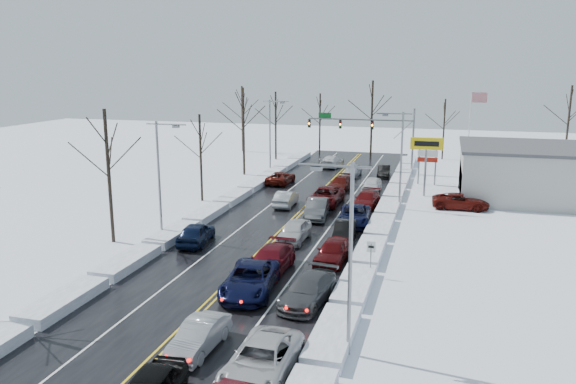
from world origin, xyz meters
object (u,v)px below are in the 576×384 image
(traffic_signal_mast, at_px, (372,128))
(tires_plus_sign, at_px, (426,148))
(flagpole, at_px, (471,126))
(dealership_building, at_px, (567,174))
(oncoming_car_0, at_px, (286,206))

(traffic_signal_mast, relative_size, tires_plus_sign, 2.21)
(tires_plus_sign, relative_size, flagpole, 0.60)
(tires_plus_sign, relative_size, dealership_building, 0.29)
(flagpole, bearing_deg, oncoming_car_0, -128.07)
(traffic_signal_mast, distance_m, oncoming_car_0, 21.27)
(traffic_signal_mast, distance_m, flagpole, 11.90)
(dealership_building, xyz_separation_m, oncoming_car_0, (-25.92, -9.85, -2.66))
(oncoming_car_0, bearing_deg, flagpole, -130.16)
(tires_plus_sign, xyz_separation_m, flagpole, (4.67, 14.01, 0.93))
(traffic_signal_mast, distance_m, tires_plus_sign, 13.92)
(tires_plus_sign, xyz_separation_m, dealership_building, (13.48, 2.01, -2.34))
(dealership_building, bearing_deg, tires_plus_sign, -171.53)
(flagpole, distance_m, dealership_building, 15.24)
(traffic_signal_mast, bearing_deg, dealership_building, -25.95)
(traffic_signal_mast, xyz_separation_m, dealership_building, (20.53, -9.99, -2.82))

